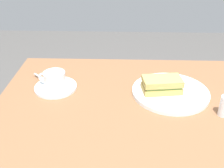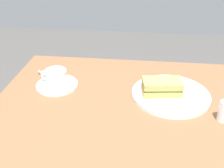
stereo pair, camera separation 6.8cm
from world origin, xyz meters
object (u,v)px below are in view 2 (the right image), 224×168
at_px(coffee_saucer, 57,85).
at_px(dining_table, 152,143).
at_px(spoon, 47,76).
at_px(salt_shaker, 224,111).
at_px(coffee_cup, 56,77).
at_px(sandwich_front, 162,87).
at_px(sandwich_plate, 171,95).

bearing_deg(coffee_saucer, dining_table, -26.54).
height_order(spoon, salt_shaker, salt_shaker).
relative_size(dining_table, coffee_saucer, 7.07).
distance_m(dining_table, coffee_saucer, 0.42).
xyz_separation_m(dining_table, coffee_cup, (-0.37, 0.18, 0.12)).
relative_size(coffee_saucer, coffee_cup, 1.49).
bearing_deg(dining_table, sandwich_front, 80.06).
xyz_separation_m(dining_table, sandwich_front, (0.03, 0.15, 0.12)).
height_order(sandwich_front, spoon, sandwich_front).
relative_size(sandwich_front, spoon, 1.76).
bearing_deg(salt_shaker, sandwich_plate, 140.17).
bearing_deg(coffee_cup, sandwich_front, -4.11).
xyz_separation_m(sandwich_front, coffee_cup, (-0.39, 0.03, 0.00)).
bearing_deg(coffee_cup, coffee_saucer, -12.08).
xyz_separation_m(coffee_saucer, spoon, (-0.06, 0.05, 0.01)).
xyz_separation_m(coffee_cup, spoon, (-0.06, 0.05, -0.03)).
height_order(coffee_saucer, spoon, spoon).
bearing_deg(spoon, dining_table, -28.75).
distance_m(sandwich_plate, coffee_cup, 0.43).
bearing_deg(coffee_saucer, spoon, 139.18).
height_order(dining_table, salt_shaker, salt_shaker).
bearing_deg(salt_shaker, dining_table, -170.80).
height_order(coffee_cup, spoon, coffee_cup).
xyz_separation_m(dining_table, spoon, (-0.42, 0.23, 0.10)).
distance_m(sandwich_plate, spoon, 0.49).
bearing_deg(spoon, sandwich_plate, -8.63).
bearing_deg(coffee_cup, spoon, 138.55).
bearing_deg(coffee_cup, sandwich_plate, -3.27).
bearing_deg(sandwich_plate, salt_shaker, -39.83).
relative_size(sandwich_plate, salt_shaker, 3.94).
relative_size(coffee_cup, spoon, 1.28).
bearing_deg(sandwich_plate, sandwich_front, -173.50).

